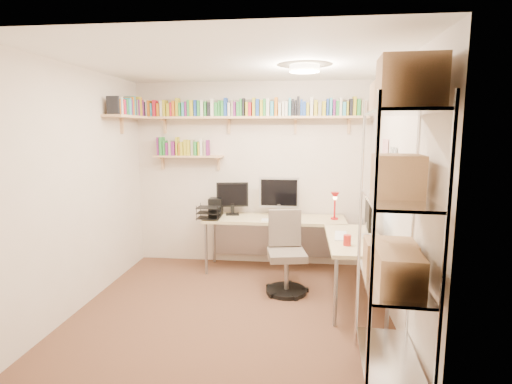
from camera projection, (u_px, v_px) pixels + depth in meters
ground at (234, 307)px, 4.23m from camera, size 3.20×3.20×0.00m
room_shell at (233, 161)px, 3.99m from camera, size 3.24×3.04×2.52m
wall_shelves at (218, 117)px, 5.24m from camera, size 3.12×1.09×0.80m
corner_desk at (284, 223)px, 5.00m from camera, size 2.19×1.82×1.24m
office_chair at (286, 258)px, 4.60m from camera, size 0.50×0.50×0.94m
wire_rack at (398, 187)px, 2.79m from camera, size 0.49×0.93×2.31m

